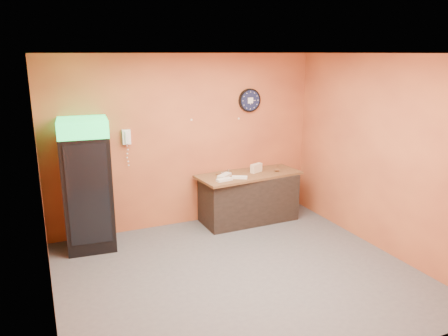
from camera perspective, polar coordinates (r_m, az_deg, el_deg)
floor at (r=5.88m, az=1.85°, el=-13.66°), size 4.50×4.50×0.00m
back_wall at (r=7.16m, az=-4.98°, el=3.48°), size 4.50×0.02×2.80m
left_wall at (r=4.86m, az=-22.72°, el=-3.19°), size 0.02×4.00×2.80m
right_wall at (r=6.62m, az=19.81°, el=1.70°), size 0.02×4.00×2.80m
ceiling at (r=5.17m, az=2.12°, el=14.75°), size 4.50×4.00×0.02m
beverage_cooler at (r=6.56m, az=-17.31°, el=-2.39°), size 0.73×0.74×1.92m
prep_counter at (r=7.48m, az=3.22°, el=-3.95°), size 1.60×0.73×0.80m
wall_clock at (r=7.48m, az=3.38°, el=8.82°), size 0.40×0.06×0.40m
wall_phone at (r=6.84m, az=-12.63°, el=3.97°), size 0.12×0.11×0.23m
butcher_paper at (r=7.35m, az=3.27°, el=-0.86°), size 1.81×0.91×0.04m
sub_roll_stack at (r=7.41m, az=4.24°, el=-0.01°), size 0.24×0.16×0.15m
wrapped_sandwich_left at (r=6.92m, az=0.05°, el=-1.53°), size 0.27×0.15×0.04m
wrapped_sandwich_mid at (r=7.05m, az=2.05°, el=-1.22°), size 0.27×0.20×0.04m
wrapped_sandwich_right at (r=7.13m, az=0.05°, el=-1.00°), size 0.31×0.28×0.04m
kitchen_tool at (r=7.39m, az=0.60°, el=-0.38°), size 0.06×0.06×0.06m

